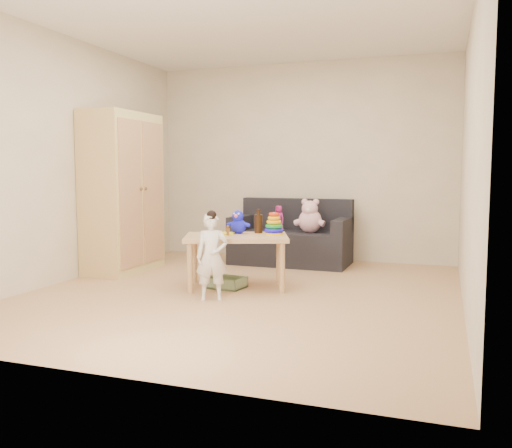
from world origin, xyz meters
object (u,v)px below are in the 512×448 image
at_px(play_table, 236,262).
at_px(toddler, 212,258).
at_px(wardrobe, 123,193).
at_px(sofa, 290,248).

distance_m(play_table, toddler, 0.56).
xyz_separation_m(wardrobe, toddler, (1.56, -0.98, -0.53)).
xyz_separation_m(wardrobe, sofa, (1.72, 1.12, -0.72)).
xyz_separation_m(sofa, play_table, (-0.13, -1.55, 0.06)).
bearing_deg(sofa, wardrobe, -145.83).
relative_size(sofa, play_table, 1.45).
xyz_separation_m(wardrobe, play_table, (1.59, -0.43, -0.65)).
bearing_deg(wardrobe, toddler, -32.09).
bearing_deg(play_table, wardrobe, 164.83).
height_order(wardrobe, sofa, wardrobe).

